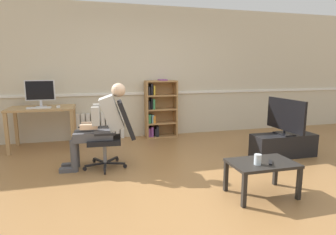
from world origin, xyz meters
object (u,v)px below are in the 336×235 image
object	(u,v)px
computer_mouse	(58,107)
tv_screen	(285,116)
radiator	(101,126)
imac_monitor	(40,91)
keyboard	(39,108)
tv_stand	(283,145)
bookshelf	(159,110)
person_seated	(101,124)
computer_desk	(42,113)
office_chair	(114,132)
drinking_glass	(258,159)
coffee_table	(262,167)
spare_remote	(270,162)

from	to	relation	value
computer_mouse	tv_screen	bearing A→B (deg)	-21.52
radiator	imac_monitor	bearing A→B (deg)	-163.21
keyboard	tv_stand	world-z (taller)	keyboard
computer_mouse	bookshelf	world-z (taller)	bookshelf
person_seated	tv_screen	xyz separation A→B (m)	(2.91, -0.24, 0.02)
computer_desk	computer_mouse	xyz separation A→B (m)	(0.29, -0.12, 0.13)
computer_desk	tv_stand	xyz separation A→B (m)	(3.90, -1.54, -0.46)
computer_desk	keyboard	xyz separation A→B (m)	(-0.02, -0.14, 0.12)
imac_monitor	office_chair	distance (m)	1.90
computer_desk	drinking_glass	xyz separation A→B (m)	(2.61, -2.77, -0.19)
computer_desk	imac_monitor	size ratio (longest dim) A/B	2.22
computer_desk	person_seated	size ratio (longest dim) A/B	0.90
bookshelf	drinking_glass	xyz separation A→B (m)	(0.40, -3.07, -0.12)
computer_desk	drinking_glass	distance (m)	3.81
computer_desk	tv_screen	distance (m)	4.19
coffee_table	spare_remote	size ratio (longest dim) A/B	4.93
imac_monitor	drinking_glass	size ratio (longest dim) A/B	4.31
imac_monitor	bookshelf	bearing A→B (deg)	5.48
office_chair	person_seated	distance (m)	0.22
office_chair	spare_remote	distance (m)	2.17
imac_monitor	person_seated	xyz separation A→B (m)	(1.01, -1.38, -0.38)
bookshelf	radiator	size ratio (longest dim) A/B	1.29
tv_stand	tv_screen	xyz separation A→B (m)	(0.00, 0.00, 0.49)
computer_mouse	radiator	distance (m)	1.02
keyboard	tv_screen	world-z (taller)	tv_screen
keyboard	computer_mouse	distance (m)	0.31
tv_stand	spare_remote	world-z (taller)	spare_remote
computer_desk	imac_monitor	xyz separation A→B (m)	(-0.02, 0.08, 0.39)
keyboard	radiator	bearing A→B (deg)	27.04
bookshelf	spare_remote	bearing A→B (deg)	-79.63
tv_screen	radiator	bearing A→B (deg)	54.37
office_chair	spare_remote	xyz separation A→B (m)	(1.60, -1.45, -0.12)
imac_monitor	computer_mouse	distance (m)	0.45
drinking_glass	spare_remote	bearing A→B (deg)	0.42
person_seated	tv_stand	distance (m)	2.96
coffee_table	drinking_glass	world-z (taller)	drinking_glass
imac_monitor	coffee_table	size ratio (longest dim) A/B	0.68
tv_stand	drinking_glass	xyz separation A→B (m)	(-1.29, -1.23, 0.27)
radiator	computer_desk	bearing A→B (deg)	-158.99
imac_monitor	coffee_table	xyz separation A→B (m)	(2.73, -2.79, -0.69)
drinking_glass	office_chair	bearing A→B (deg)	134.70
imac_monitor	computer_desk	bearing A→B (deg)	-74.91
imac_monitor	bookshelf	xyz separation A→B (m)	(2.23, 0.21, -0.45)
computer_desk	bookshelf	size ratio (longest dim) A/B	0.92
drinking_glass	person_seated	bearing A→B (deg)	137.89
bookshelf	tv_screen	xyz separation A→B (m)	(1.69, -1.83, 0.10)
computer_desk	tv_screen	world-z (taller)	tv_screen
bookshelf	office_chair	bearing A→B (deg)	-122.95
spare_remote	radiator	bearing A→B (deg)	151.85
office_chair	tv_screen	world-z (taller)	office_chair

